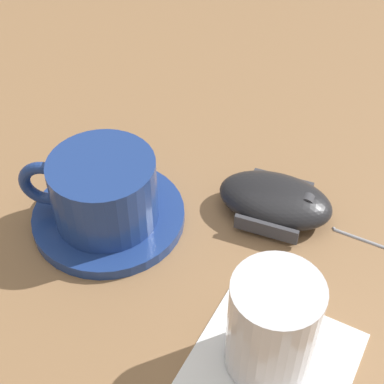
{
  "coord_description": "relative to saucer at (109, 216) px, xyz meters",
  "views": [
    {
      "loc": [
        0.06,
        -0.33,
        0.38
      ],
      "look_at": [
        0.05,
        0.02,
        0.03
      ],
      "focal_mm": 55.0,
      "sensor_mm": 36.0,
      "label": 1
    }
  ],
  "objects": [
    {
      "name": "ground_plane",
      "position": [
        0.03,
        -0.02,
        -0.01
      ],
      "size": [
        3.0,
        3.0,
        0.0
      ],
      "primitive_type": "plane",
      "color": "olive"
    },
    {
      "name": "saucer",
      "position": [
        0.0,
        0.0,
        0.0
      ],
      "size": [
        0.13,
        0.13,
        0.01
      ],
      "primitive_type": "cylinder",
      "color": "navy",
      "rests_on": "ground"
    },
    {
      "name": "coffee_cup",
      "position": [
        -0.0,
        -0.0,
        0.04
      ],
      "size": [
        0.12,
        0.09,
        0.06
      ],
      "color": "navy",
      "rests_on": "saucer"
    },
    {
      "name": "computer_mouse",
      "position": [
        0.15,
        0.01,
        0.01
      ],
      "size": [
        0.12,
        0.09,
        0.03
      ],
      "color": "black",
      "rests_on": "ground"
    },
    {
      "name": "napkin_under_glass",
      "position": [
        0.13,
        -0.14,
        -0.0
      ],
      "size": [
        0.15,
        0.15,
        0.0
      ],
      "primitive_type": "cube",
      "rotation": [
        0.0,
        0.0,
        -0.47
      ],
      "color": "white",
      "rests_on": "ground"
    },
    {
      "name": "drinking_glass",
      "position": [
        0.13,
        -0.13,
        0.04
      ],
      "size": [
        0.06,
        0.06,
        0.08
      ],
      "primitive_type": "cylinder",
      "color": "silver",
      "rests_on": "napkin_under_glass"
    }
  ]
}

